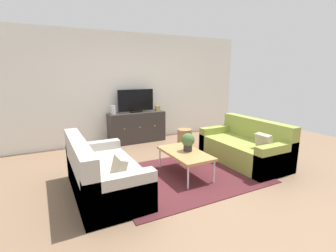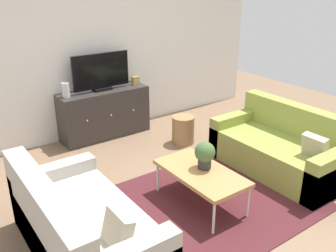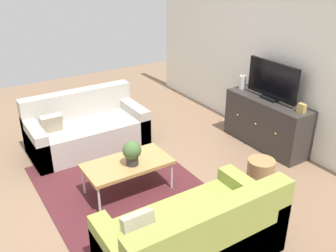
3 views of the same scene
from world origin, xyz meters
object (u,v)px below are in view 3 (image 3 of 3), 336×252
at_px(coffee_table, 127,165).
at_px(glass_vase, 243,82).
at_px(mantel_clock, 302,108).
at_px(wicker_basket, 260,175).
at_px(couch_left_side, 85,129).
at_px(potted_plant, 132,152).
at_px(tv_console, 266,123).
at_px(flat_screen_tv, 272,81).
at_px(couch_right_side, 196,240).

relative_size(coffee_table, glass_vase, 4.96).
xyz_separation_m(mantel_clock, wicker_basket, (0.26, -0.95, -0.61)).
height_order(couch_left_side, glass_vase, glass_vase).
distance_m(coffee_table, potted_plant, 0.22).
relative_size(tv_console, glass_vase, 6.62).
bearing_deg(potted_plant, tv_console, 91.43).
height_order(couch_left_side, potted_plant, couch_left_side).
bearing_deg(coffee_table, flat_screen_tv, 89.63).
bearing_deg(wicker_basket, flat_screen_tv, 130.90).
bearing_deg(flat_screen_tv, mantel_clock, -1.95).
relative_size(tv_console, mantel_clock, 10.90).
relative_size(potted_plant, tv_console, 0.22).
height_order(flat_screen_tv, wicker_basket, flat_screen_tv).
relative_size(coffee_table, wicker_basket, 2.49).
distance_m(couch_right_side, glass_vase, 3.16).
bearing_deg(flat_screen_tv, tv_console, -90.00).
distance_m(tv_console, wicker_basket, 1.28).
xyz_separation_m(tv_console, flat_screen_tv, (0.00, 0.02, 0.66)).
height_order(tv_console, mantel_clock, mantel_clock).
distance_m(coffee_table, glass_vase, 2.49).
xyz_separation_m(couch_right_side, mantel_clock, (-0.82, 2.37, 0.54)).
height_order(potted_plant, wicker_basket, potted_plant).
xyz_separation_m(tv_console, wicker_basket, (0.84, -0.95, -0.17)).
xyz_separation_m(couch_left_side, wicker_basket, (2.31, 1.42, -0.07)).
xyz_separation_m(couch_right_side, wicker_basket, (-0.56, 1.42, -0.07)).
distance_m(potted_plant, wicker_basket, 1.64).
distance_m(potted_plant, mantel_clock, 2.41).
relative_size(couch_right_side, coffee_table, 1.63).
height_order(potted_plant, mantel_clock, mantel_clock).
relative_size(mantel_clock, wicker_basket, 0.30).
distance_m(couch_right_side, coffee_table, 1.43).
height_order(coffee_table, flat_screen_tv, flat_screen_tv).
bearing_deg(mantel_clock, wicker_basket, -75.01).
distance_m(potted_plant, flat_screen_tv, 2.41).
xyz_separation_m(coffee_table, glass_vase, (-0.57, 2.38, 0.48)).
xyz_separation_m(couch_left_side, glass_vase, (0.88, 2.37, 0.58)).
bearing_deg(couch_left_side, flat_screen_tv, 58.50).
distance_m(couch_right_side, tv_console, 2.76).
height_order(potted_plant, flat_screen_tv, flat_screen_tv).
xyz_separation_m(potted_plant, glass_vase, (-0.65, 2.34, 0.27)).
distance_m(coffee_table, mantel_clock, 2.49).
height_order(couch_right_side, coffee_table, couch_right_side).
height_order(potted_plant, glass_vase, glass_vase).
xyz_separation_m(couch_right_side, glass_vase, (-1.99, 2.37, 0.58)).
bearing_deg(mantel_clock, couch_left_side, -130.89).
bearing_deg(flat_screen_tv, glass_vase, -178.05).
bearing_deg(wicker_basket, mantel_clock, 104.99).
height_order(couch_left_side, wicker_basket, couch_left_side).
relative_size(couch_left_side, wicker_basket, 4.04).
bearing_deg(potted_plant, flat_screen_tv, 91.42).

